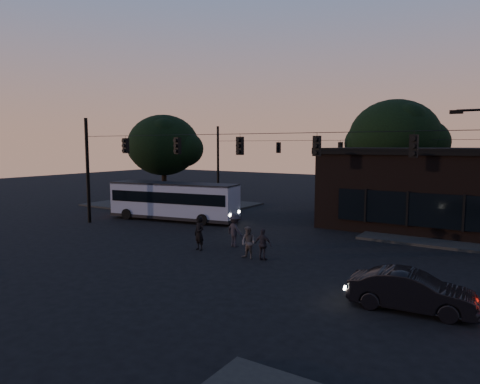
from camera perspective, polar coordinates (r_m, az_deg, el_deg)
The scene contains 13 objects.
ground at distance 21.08m, azimuth -5.97°, elevation -9.15°, with size 120.00×120.00×0.00m, color black.
sidewalk_far_left at distance 40.44m, azimuth -9.05°, elevation -1.64°, with size 14.00×10.00×0.15m, color black.
building at distance 32.14m, azimuth 25.92°, elevation 0.50°, with size 15.40×10.41×5.40m.
tree_behind at distance 38.82m, azimuth 19.88°, elevation 6.80°, with size 7.60×7.60×9.43m.
tree_left at distance 39.32m, azimuth -10.16°, elevation 6.15°, with size 6.40×6.40×8.30m.
signal_rig_near at distance 23.59m, azimuth -0.00°, elevation 3.50°, with size 26.24×0.30×7.50m.
signal_rig_far at distance 38.04m, azimuth 13.20°, elevation 4.03°, with size 26.24×0.30×7.50m.
bus at distance 32.23m, azimuth -8.83°, elevation -0.96°, with size 10.20×4.06×2.80m.
car at distance 15.95m, azimuth 21.89°, elevation -12.16°, with size 1.43×4.09×1.35m, color black.
pedestrian_a at distance 22.97m, azimuth -5.44°, elevation -5.51°, with size 0.67×0.44×1.82m, color black.
pedestrian_b at distance 21.23m, azimuth 1.11°, elevation -6.77°, with size 0.78×0.61×1.60m, color #443E3E.
pedestrian_c at distance 20.97m, azimuth 3.11°, elevation -7.00°, with size 0.92×0.38×1.56m, color black.
pedestrian_d at distance 23.70m, azimuth -0.68°, elevation -5.12°, with size 1.18×0.68×1.82m, color black.
Camera 1 is at (12.76, -15.81, 5.60)m, focal length 32.00 mm.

